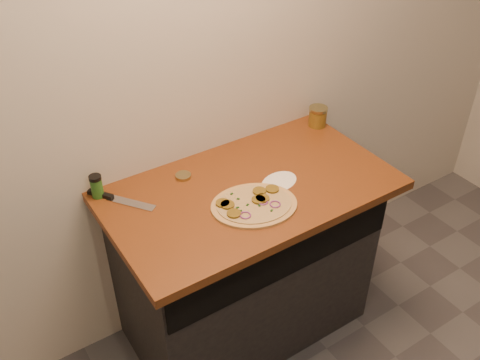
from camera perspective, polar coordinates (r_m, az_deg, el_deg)
cabinet at (r=2.54m, az=0.52°, el=-8.79°), size 1.10×0.60×0.86m
countertop at (r=2.22m, az=1.01°, el=-1.02°), size 1.20×0.70×0.04m
pizza at (r=2.10m, az=1.47°, el=-2.62°), size 0.43×0.43×0.02m
chefs_knife at (r=2.19m, az=-13.21°, el=-1.92°), size 0.20×0.26×0.02m
mason_jar_lid at (r=2.26m, az=-6.07°, el=0.43°), size 0.08×0.08×0.01m
salsa_jar at (r=2.62m, az=8.29°, el=6.73°), size 0.09×0.09×0.10m
spice_shaker at (r=2.20m, az=-15.05°, el=-0.64°), size 0.05×0.05×0.10m
flour_spill at (r=2.24m, az=4.20°, el=-0.17°), size 0.21×0.21×0.00m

